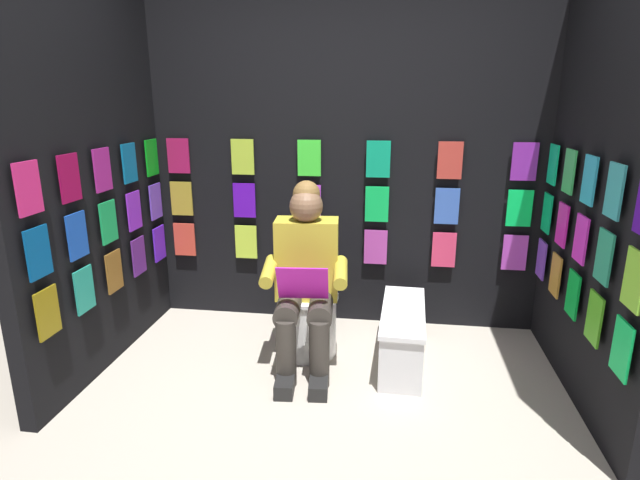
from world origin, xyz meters
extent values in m
plane|color=#B2A899|center=(0.00, 0.00, 0.00)|extent=(30.00, 30.00, 0.00)
cube|color=black|center=(0.00, -1.70, 1.20)|extent=(2.96, 0.10, 2.40)
cube|color=#DA4332|center=(1.25, -1.61, 0.61)|extent=(0.17, 0.01, 0.26)
cube|color=#CAEF3F|center=(0.75, -1.61, 0.61)|extent=(0.17, 0.01, 0.26)
cube|color=#A32BD5|center=(0.25, -1.61, 0.61)|extent=(0.17, 0.01, 0.26)
cube|color=#B53EA5|center=(-0.25, -1.61, 0.61)|extent=(0.17, 0.01, 0.26)
cube|color=#EB3765|center=(-0.75, -1.61, 0.61)|extent=(0.17, 0.01, 0.26)
cube|color=#BF43C8|center=(-1.25, -1.61, 0.61)|extent=(0.17, 0.01, 0.26)
cube|color=#AE932B|center=(1.25, -1.61, 0.94)|extent=(0.17, 0.01, 0.26)
cube|color=#570FC3|center=(0.75, -1.61, 0.94)|extent=(0.17, 0.01, 0.26)
cube|color=#B73BDA|center=(0.25, -1.61, 0.94)|extent=(0.17, 0.01, 0.26)
cube|color=#0FC552|center=(-0.25, -1.61, 0.94)|extent=(0.17, 0.01, 0.26)
cube|color=blue|center=(-0.75, -1.61, 0.94)|extent=(0.17, 0.01, 0.26)
cube|color=#0DE65D|center=(-1.25, -1.61, 0.94)|extent=(0.17, 0.01, 0.26)
cube|color=#A4164D|center=(1.25, -1.61, 1.26)|extent=(0.17, 0.01, 0.26)
cube|color=#B1D337|center=(0.75, -1.61, 1.26)|extent=(0.17, 0.01, 0.26)
cube|color=#3DEA38|center=(0.25, -1.61, 1.26)|extent=(0.17, 0.01, 0.26)
cube|color=#0C9F71|center=(-0.25, -1.61, 1.26)|extent=(0.17, 0.01, 0.26)
cube|color=#C33B32|center=(-0.75, -1.61, 1.26)|extent=(0.17, 0.01, 0.26)
cube|color=purple|center=(-1.25, -1.61, 1.26)|extent=(0.17, 0.01, 0.26)
cube|color=black|center=(-1.48, -0.82, 1.20)|extent=(0.10, 1.65, 2.40)
cube|color=#7942D2|center=(-1.40, -1.48, 0.61)|extent=(0.01, 0.17, 0.26)
cube|color=#C28931|center=(-1.40, -1.15, 0.61)|extent=(0.01, 0.17, 0.26)
cube|color=green|center=(-1.40, -0.82, 0.61)|extent=(0.01, 0.17, 0.26)
cube|color=#47AC1F|center=(-1.40, -0.50, 0.61)|extent=(0.01, 0.17, 0.26)
cube|color=#0DC955|center=(-1.40, -0.17, 0.61)|extent=(0.01, 0.17, 0.26)
cube|color=#0CBA6E|center=(-1.40, -1.48, 0.94)|extent=(0.01, 0.17, 0.26)
cube|color=#E41FBA|center=(-1.40, -1.15, 0.94)|extent=(0.01, 0.17, 0.26)
cube|color=#E22BD6|center=(-1.40, -0.82, 0.94)|extent=(0.01, 0.17, 0.26)
cube|color=#259972|center=(-1.40, -0.50, 0.94)|extent=(0.01, 0.17, 0.26)
cube|color=#83D733|center=(-1.40, -0.17, 0.94)|extent=(0.01, 0.17, 0.26)
cube|color=#0DD483|center=(-1.40, -1.48, 1.26)|extent=(0.01, 0.17, 0.26)
cube|color=#37C35F|center=(-1.40, -1.15, 1.26)|extent=(0.01, 0.17, 0.26)
cube|color=#2CB1D8|center=(-1.40, -0.82, 1.26)|extent=(0.01, 0.17, 0.26)
cube|color=teal|center=(-1.40, -0.50, 1.26)|extent=(0.01, 0.17, 0.26)
cube|color=black|center=(1.48, -0.82, 1.20)|extent=(0.10, 1.65, 2.40)
cube|color=olive|center=(1.40, -0.17, 0.61)|extent=(0.01, 0.17, 0.26)
cube|color=teal|center=(1.40, -0.50, 0.61)|extent=(0.01, 0.17, 0.26)
cube|color=#905E25|center=(1.40, -0.82, 0.61)|extent=(0.01, 0.17, 0.26)
cube|color=#64278F|center=(1.40, -1.15, 0.61)|extent=(0.01, 0.17, 0.26)
cube|color=#6021EF|center=(1.40, -1.48, 0.61)|extent=(0.01, 0.17, 0.26)
cube|color=#094F95|center=(1.40, -0.17, 0.94)|extent=(0.01, 0.17, 0.26)
cube|color=blue|center=(1.40, -0.50, 0.94)|extent=(0.01, 0.17, 0.26)
cube|color=#1AB059|center=(1.40, -0.82, 0.94)|extent=(0.01, 0.17, 0.26)
cube|color=#8E28E7|center=(1.40, -1.15, 0.94)|extent=(0.01, 0.17, 0.26)
cube|color=#7041E0|center=(1.40, -1.48, 0.94)|extent=(0.01, 0.17, 0.26)
cube|color=#E22576|center=(1.40, -0.17, 1.26)|extent=(0.01, 0.17, 0.26)
cube|color=#980D43|center=(1.40, -0.50, 1.26)|extent=(0.01, 0.17, 0.26)
cube|color=#AA228B|center=(1.40, -0.82, 1.26)|extent=(0.01, 0.17, 0.26)
cube|color=#0D68A2|center=(1.40, -1.15, 1.26)|extent=(0.01, 0.17, 0.26)
cube|color=#0CA51A|center=(1.40, -1.48, 1.26)|extent=(0.01, 0.17, 0.26)
cylinder|color=white|center=(0.17, -1.06, 0.20)|extent=(0.38, 0.38, 0.40)
cylinder|color=white|center=(0.17, -1.06, 0.41)|extent=(0.41, 0.41, 0.02)
cube|color=white|center=(0.20, -1.32, 0.58)|extent=(0.39, 0.21, 0.36)
cylinder|color=white|center=(0.19, -1.23, 0.58)|extent=(0.39, 0.10, 0.39)
cube|color=gold|center=(0.17, -1.03, 0.68)|extent=(0.42, 0.26, 0.52)
sphere|color=brown|center=(0.17, -1.00, 1.04)|extent=(0.21, 0.21, 0.21)
sphere|color=olive|center=(0.17, -1.03, 1.11)|extent=(0.17, 0.17, 0.17)
cylinder|color=#38332D|center=(0.06, -0.84, 0.44)|extent=(0.19, 0.41, 0.15)
cylinder|color=#38332D|center=(0.25, -0.83, 0.44)|extent=(0.19, 0.41, 0.15)
cylinder|color=#38332D|center=(0.04, -0.67, 0.21)|extent=(0.12, 0.12, 0.42)
cylinder|color=#38332D|center=(0.24, -0.65, 0.21)|extent=(0.12, 0.12, 0.42)
cube|color=black|center=(0.03, -0.61, 0.04)|extent=(0.13, 0.27, 0.09)
cube|color=black|center=(0.23, -0.59, 0.04)|extent=(0.13, 0.27, 0.09)
cylinder|color=gold|center=(-0.06, -0.88, 0.66)|extent=(0.11, 0.32, 0.13)
cylinder|color=gold|center=(0.38, -0.84, 0.66)|extent=(0.11, 0.32, 0.13)
cube|color=#C41CAE|center=(0.14, -0.70, 0.64)|extent=(0.31, 0.16, 0.23)
cube|color=silver|center=(-0.46, -1.02, 0.17)|extent=(0.29, 0.80, 0.35)
cube|color=white|center=(-0.46, -1.02, 0.36)|extent=(0.30, 0.83, 0.03)
camera|label=1|loc=(-0.35, 2.05, 1.69)|focal=28.60mm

